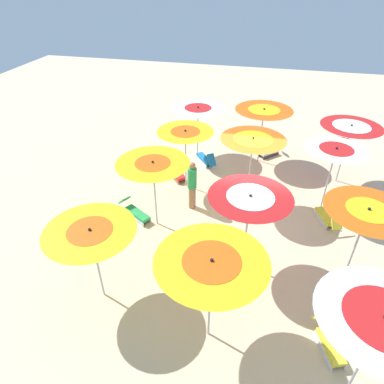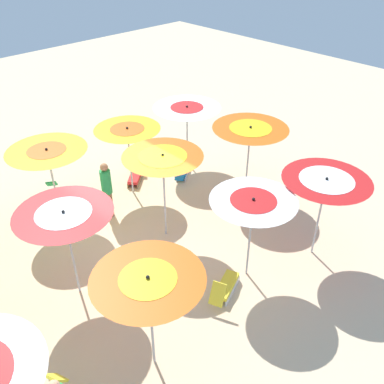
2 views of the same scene
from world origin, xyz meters
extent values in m
cube|color=beige|center=(0.00, 0.00, -0.02)|extent=(39.04, 39.04, 0.04)
cylinder|color=#B2B2B7|center=(-2.36, 4.13, 0.98)|extent=(0.05, 0.05, 1.97)
cone|color=white|center=(-2.36, 4.13, 1.97)|extent=(2.24, 2.24, 0.33)
cone|color=red|center=(-2.36, 4.13, 2.06)|extent=(1.09, 1.09, 0.16)
sphere|color=black|center=(-2.36, 4.13, 2.16)|extent=(0.07, 0.07, 0.07)
cylinder|color=#B2B2B7|center=(-2.26, 1.65, 1.00)|extent=(0.05, 0.05, 2.01)
cone|color=yellow|center=(-2.26, 1.65, 2.01)|extent=(1.95, 1.95, 0.41)
cone|color=orange|center=(-2.26, 1.65, 2.11)|extent=(1.01, 1.01, 0.21)
sphere|color=black|center=(-2.26, 1.65, 2.24)|extent=(0.07, 0.07, 0.07)
cylinder|color=#B2B2B7|center=(-2.63, -0.70, 1.01)|extent=(0.05, 0.05, 2.02)
cone|color=yellow|center=(-2.63, -0.70, 2.02)|extent=(2.14, 2.14, 0.45)
cone|color=orange|center=(-2.63, -0.70, 2.14)|extent=(1.03, 1.03, 0.21)
sphere|color=black|center=(-2.63, -0.70, 2.27)|extent=(0.07, 0.07, 0.07)
cylinder|color=#B2B2B7|center=(-3.08, -3.67, 0.97)|extent=(0.05, 0.05, 1.94)
cone|color=yellow|center=(-3.08, -3.67, 1.94)|extent=(2.06, 2.06, 0.39)
cone|color=orange|center=(-3.08, -3.67, 2.04)|extent=(1.01, 1.01, 0.19)
sphere|color=black|center=(-3.08, -3.67, 2.16)|extent=(0.07, 0.07, 0.07)
cylinder|color=#B2B2B7|center=(0.23, 4.22, 1.04)|extent=(0.05, 0.05, 2.07)
cone|color=orange|center=(0.23, 4.22, 2.07)|extent=(2.24, 2.24, 0.35)
cone|color=yellow|center=(0.23, 4.22, 2.15)|extent=(1.24, 1.24, 0.19)
sphere|color=black|center=(0.23, 4.22, 2.28)|extent=(0.07, 0.07, 0.07)
cylinder|color=#B2B2B7|center=(0.05, 1.04, 1.15)|extent=(0.05, 0.05, 2.30)
cone|color=orange|center=(0.05, 1.04, 2.30)|extent=(2.04, 2.04, 0.34)
cone|color=yellow|center=(0.05, 1.04, 2.37)|extent=(1.22, 1.22, 0.21)
sphere|color=black|center=(0.05, 1.04, 2.50)|extent=(0.07, 0.07, 0.07)
cylinder|color=#B2B2B7|center=(0.23, -1.83, 1.07)|extent=(0.05, 0.05, 2.13)
cone|color=red|center=(0.23, -1.83, 2.13)|extent=(2.08, 2.08, 0.35)
cone|color=white|center=(0.23, -1.83, 2.21)|extent=(1.17, 1.17, 0.20)
sphere|color=black|center=(0.23, -1.83, 2.33)|extent=(0.07, 0.07, 0.07)
cylinder|color=#B2B2B7|center=(-0.29, -4.14, 1.06)|extent=(0.05, 0.05, 2.13)
cone|color=yellow|center=(-0.29, -4.14, 2.13)|extent=(2.22, 2.22, 0.41)
cone|color=orange|center=(-0.29, -4.14, 2.23)|extent=(1.14, 1.14, 0.21)
sphere|color=black|center=(-0.29, -4.14, 2.36)|extent=(0.07, 0.07, 0.07)
cylinder|color=#B2B2B7|center=(3.28, 3.31, 1.04)|extent=(0.05, 0.05, 2.07)
cone|color=red|center=(3.28, 3.31, 2.07)|extent=(2.10, 2.10, 0.36)
cone|color=white|center=(3.28, 3.31, 2.15)|extent=(1.29, 1.29, 0.22)
sphere|color=black|center=(3.28, 3.31, 2.28)|extent=(0.07, 0.07, 0.07)
cylinder|color=#B2B2B7|center=(2.59, 1.46, 1.01)|extent=(0.05, 0.05, 2.03)
cone|color=white|center=(2.59, 1.46, 2.03)|extent=(1.96, 1.96, 0.37)
cone|color=red|center=(2.59, 1.46, 2.12)|extent=(1.04, 1.04, 0.19)
sphere|color=black|center=(2.59, 1.46, 2.24)|extent=(0.07, 0.07, 0.07)
cylinder|color=#B2B2B7|center=(2.90, -1.75, 1.05)|extent=(0.05, 0.05, 2.10)
cone|color=orange|center=(2.90, -1.75, 2.10)|extent=(2.01, 2.01, 0.44)
cone|color=yellow|center=(2.90, -1.75, 2.21)|extent=(1.01, 1.01, 0.22)
sphere|color=black|center=(2.90, -1.75, 2.34)|extent=(0.07, 0.07, 0.07)
cylinder|color=#B2B2B7|center=(2.60, -4.69, 1.04)|extent=(0.05, 0.05, 2.09)
cone|color=white|center=(2.60, -4.69, 2.09)|extent=(2.21, 2.21, 0.43)
cone|color=red|center=(2.60, -4.69, 2.18)|extent=(1.31, 1.31, 0.25)
cube|color=#333338|center=(0.76, 4.64, 0.07)|extent=(0.64, 0.65, 0.14)
cube|color=#333338|center=(0.53, 4.87, 0.07)|extent=(0.64, 0.65, 0.14)
cube|color=white|center=(0.65, 4.76, 0.19)|extent=(0.85, 0.85, 0.10)
cube|color=white|center=(1.05, 5.16, 0.41)|extent=(0.45, 0.45, 0.38)
cube|color=silver|center=(2.48, 0.61, 0.07)|extent=(0.36, 0.85, 0.14)
cube|color=silver|center=(2.78, 0.73, 0.07)|extent=(0.36, 0.85, 0.14)
cube|color=yellow|center=(2.63, 0.67, 0.19)|extent=(0.63, 0.96, 0.10)
cube|color=yellow|center=(2.85, 0.13, 0.46)|extent=(0.41, 0.41, 0.47)
cube|color=olive|center=(-2.62, 2.23, 0.07)|extent=(0.65, 0.74, 0.14)
cube|color=olive|center=(-2.87, 2.01, 0.07)|extent=(0.65, 0.74, 0.14)
cube|color=red|center=(-2.74, 2.12, 0.19)|extent=(0.87, 0.93, 0.10)
cube|color=red|center=(-3.16, 2.60, 0.38)|extent=(0.48, 0.48, 0.32)
cube|color=silver|center=(-3.26, -0.45, 0.07)|extent=(0.87, 0.55, 0.14)
cube|color=silver|center=(-3.42, -0.71, 0.07)|extent=(0.87, 0.55, 0.14)
cube|color=green|center=(-3.34, -0.58, 0.19)|extent=(1.01, 0.78, 0.10)
cube|color=green|center=(-3.91, -0.24, 0.39)|extent=(0.47, 0.45, 0.34)
cube|color=silver|center=(-2.06, 3.45, 0.07)|extent=(0.63, 0.81, 0.14)
cube|color=silver|center=(-1.83, 3.63, 0.07)|extent=(0.63, 0.81, 0.14)
cube|color=#1972B7|center=(-1.95, 3.54, 0.19)|extent=(0.84, 0.96, 0.10)
cube|color=#1972B7|center=(-1.55, 3.03, 0.45)|extent=(0.44, 0.46, 0.44)
cube|color=silver|center=(2.47, -3.90, 0.07)|extent=(0.32, 0.82, 0.14)
cube|color=silver|center=(2.19, -4.00, 0.07)|extent=(0.32, 0.82, 0.14)
cube|color=yellow|center=(2.33, -3.95, 0.19)|extent=(0.57, 0.90, 0.10)
cube|color=yellow|center=(2.14, -3.43, 0.41)|extent=(0.38, 0.38, 0.37)
cylinder|color=#D8A87F|center=(3.03, -3.74, 0.38)|extent=(0.24, 0.24, 0.76)
cylinder|color=green|center=(3.03, -3.74, 1.09)|extent=(0.30, 0.30, 0.66)
sphere|color=#D8A87F|center=(3.03, -3.74, 1.53)|extent=(0.21, 0.21, 0.21)
cylinder|color=#A3704C|center=(-1.74, 0.41, 0.41)|extent=(0.24, 0.24, 0.82)
cylinder|color=green|center=(-1.74, 0.41, 1.18)|extent=(0.30, 0.30, 0.72)
sphere|color=#A3704C|center=(-1.74, 0.41, 1.65)|extent=(0.22, 0.22, 0.22)
sphere|color=white|center=(-3.92, 3.29, 0.12)|extent=(0.24, 0.24, 0.24)
camera|label=1|loc=(0.36, -8.54, 6.97)|focal=31.35mm
camera|label=2|loc=(7.09, -4.76, 7.51)|focal=39.43mm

